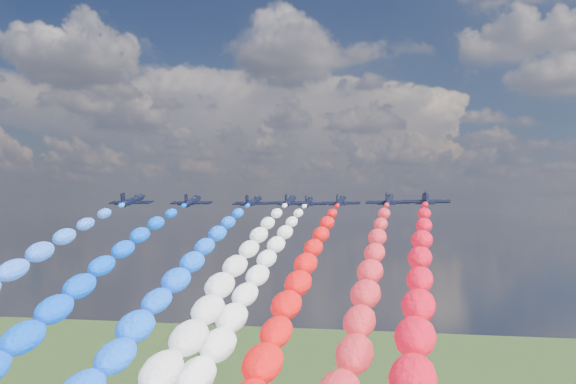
# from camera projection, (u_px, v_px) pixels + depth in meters

# --- Properties ---
(jet_0) EXTENTS (9.90, 13.42, 5.30)m
(jet_0) POSITION_uv_depth(u_px,v_px,m) (133.00, 201.00, 150.26)
(jet_0) COLOR black
(jet_1) EXTENTS (10.27, 13.68, 5.30)m
(jet_1) POSITION_uv_depth(u_px,v_px,m) (192.00, 201.00, 157.80)
(jet_1) COLOR black
(trail_1) EXTENTS (5.95, 104.76, 39.96)m
(trail_1) POSITION_uv_depth(u_px,v_px,m) (65.00, 313.00, 103.85)
(trail_1) COLOR #044DEF
(jet_2) EXTENTS (10.46, 13.82, 5.30)m
(jet_2) POSITION_uv_depth(u_px,v_px,m) (253.00, 202.00, 167.23)
(jet_2) COLOR black
(trail_2) EXTENTS (5.95, 104.76, 39.96)m
(trail_2) POSITION_uv_depth(u_px,v_px,m) (166.00, 305.00, 113.27)
(trail_2) COLOR #1057FF
(jet_3) EXTENTS (9.91, 13.42, 5.30)m
(jet_3) POSITION_uv_depth(u_px,v_px,m) (290.00, 201.00, 158.30)
(jet_3) COLOR black
(trail_3) EXTENTS (5.95, 104.76, 39.96)m
(trail_3) POSITION_uv_depth(u_px,v_px,m) (214.00, 313.00, 104.34)
(trail_3) COLOR white
(jet_4) EXTENTS (10.30, 13.70, 5.30)m
(jet_4) POSITION_uv_depth(u_px,v_px,m) (308.00, 202.00, 175.34)
(jet_4) COLOR black
(trail_4) EXTENTS (5.95, 104.76, 39.96)m
(trail_4) POSITION_uv_depth(u_px,v_px,m) (251.00, 299.00, 121.38)
(trail_4) COLOR white
(jet_5) EXTENTS (9.90, 13.42, 5.30)m
(jet_5) POSITION_uv_depth(u_px,v_px,m) (340.00, 201.00, 162.61)
(jet_5) COLOR black
(trail_5) EXTENTS (5.95, 104.76, 39.96)m
(trail_5) POSITION_uv_depth(u_px,v_px,m) (293.00, 309.00, 108.65)
(trail_5) COLOR red
(jet_6) EXTENTS (10.00, 13.49, 5.30)m
(jet_6) POSITION_uv_depth(u_px,v_px,m) (389.00, 200.00, 147.27)
(jet_6) COLOR black
(trail_6) EXTENTS (5.95, 104.76, 39.96)m
(trail_6) POSITION_uv_depth(u_px,v_px,m) (361.00, 325.00, 93.31)
(trail_6) COLOR red
(jet_7) EXTENTS (9.86, 13.39, 5.30)m
(jet_7) POSITION_uv_depth(u_px,v_px,m) (426.00, 199.00, 135.52)
(jet_7) COLOR black
(trail_7) EXTENTS (5.95, 104.76, 39.96)m
(trail_7) POSITION_uv_depth(u_px,v_px,m) (418.00, 341.00, 81.56)
(trail_7) COLOR red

